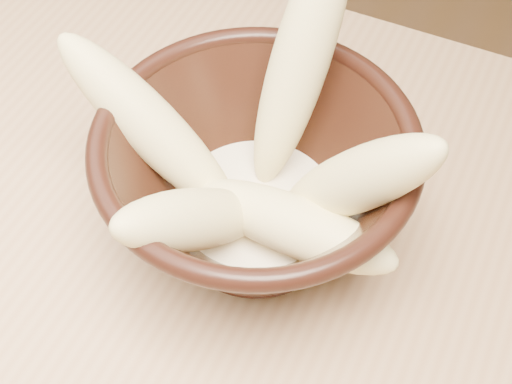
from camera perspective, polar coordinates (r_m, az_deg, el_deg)
bowl at (r=0.53m, az=0.00°, el=0.71°), size 0.23×0.23×0.13m
milk_puddle at (r=0.55m, az=-0.00°, el=-1.27°), size 0.13×0.13×0.02m
banana_upright at (r=0.52m, az=3.60°, el=10.62°), size 0.06×0.14×0.20m
banana_left at (r=0.53m, az=-8.46°, el=5.20°), size 0.17×0.06×0.14m
banana_right at (r=0.48m, az=8.05°, el=0.90°), size 0.14×0.06×0.16m
banana_across at (r=0.50m, az=3.01°, el=-2.66°), size 0.16×0.05×0.06m
banana_front at (r=0.48m, az=-4.95°, el=-2.19°), size 0.10×0.15×0.13m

